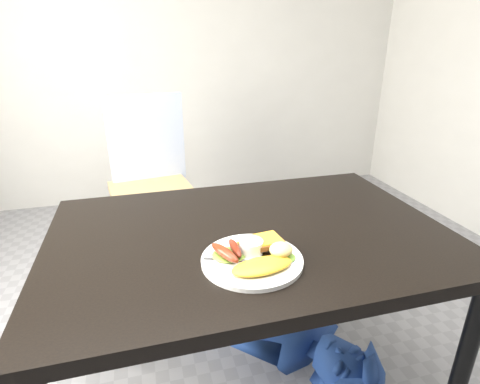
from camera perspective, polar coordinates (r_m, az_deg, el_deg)
name	(u,v)px	position (r m, az deg, el deg)	size (l,w,h in m)	color
room_back_panel	(169,33)	(3.24, -10.78, 22.65)	(4.00, 0.04, 2.70)	silver
dining_table	(250,236)	(1.16, 1.56, -6.74)	(1.20, 0.80, 0.04)	black
dining_chair	(152,193)	(2.29, -13.23, -0.12)	(0.46, 0.46, 0.06)	tan
person	(240,180)	(1.59, 0.05, 1.87)	(0.53, 0.36, 1.48)	navy
plate	(252,260)	(1.00, 1.84, -10.33)	(0.27, 0.27, 0.01)	white
lettuce_left	(229,255)	(1.00, -1.70, -9.53)	(0.09, 0.08, 0.01)	#568227
lettuce_right	(283,257)	(1.00, 6.51, -9.83)	(0.07, 0.06, 0.01)	#669A29
omelette	(262,266)	(0.94, 3.36, -11.19)	(0.16, 0.08, 0.02)	orange
sausage_a	(225,253)	(0.98, -2.35, -9.22)	(0.03, 0.11, 0.03)	maroon
sausage_b	(235,248)	(1.00, -0.75, -8.53)	(0.02, 0.09, 0.02)	#5E2010
ramekin	(251,247)	(1.01, 1.73, -8.37)	(0.06, 0.06, 0.04)	white
toast_a	(253,245)	(1.04, 2.04, -8.02)	(0.07, 0.07, 0.01)	brown
toast_b	(267,241)	(1.03, 4.18, -7.45)	(0.08, 0.08, 0.01)	brown
potato_salad	(281,249)	(0.99, 6.27, -8.70)	(0.06, 0.06, 0.03)	#EBE79C
fork	(233,261)	(0.98, -1.01, -10.45)	(0.16, 0.01, 0.00)	#ADAFB7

